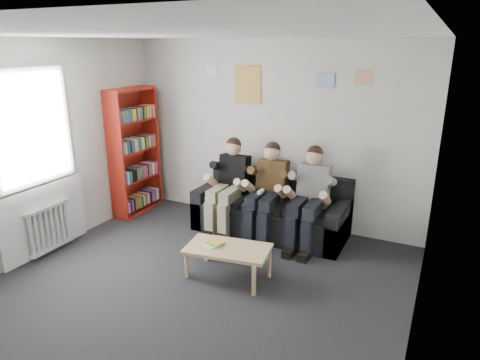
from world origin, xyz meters
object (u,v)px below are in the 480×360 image
object	(u,v)px
person_left	(228,186)
coffee_table	(228,251)
sofa	(271,212)
bookshelf	(135,152)
person_right	(309,199)
person_middle	(267,192)

from	to	relation	value
person_left	coffee_table	bearing A→B (deg)	-65.26
sofa	person_left	xyz separation A→B (m)	(-0.60, -0.20, 0.36)
bookshelf	person_right	size ratio (longest dim) A/B	1.48
bookshelf	person_right	distance (m)	2.88
person_middle	person_left	bearing A→B (deg)	176.80
person_left	person_middle	bearing A→B (deg)	-2.97
bookshelf	coffee_table	bearing A→B (deg)	-29.65
bookshelf	person_right	bearing A→B (deg)	-1.53
sofa	coffee_table	xyz separation A→B (m)	(0.04, -1.43, 0.04)
bookshelf	coffee_table	distance (m)	2.68
coffee_table	person_middle	world-z (taller)	person_middle
sofa	bookshelf	xyz separation A→B (m)	(-2.26, -0.22, 0.69)
bookshelf	person_right	xyz separation A→B (m)	(2.86, 0.02, -0.33)
person_middle	person_right	bearing A→B (deg)	-3.19
bookshelf	sofa	bearing A→B (deg)	3.64
bookshelf	person_left	xyz separation A→B (m)	(1.65, 0.02, -0.33)
coffee_table	person_left	size ratio (longest dim) A/B	0.71
coffee_table	person_middle	xyz separation A→B (m)	(-0.04, 1.23, 0.33)
person_right	coffee_table	bearing A→B (deg)	-118.05
coffee_table	person_right	world-z (taller)	person_right
person_left	person_right	bearing A→B (deg)	-2.96
person_right	person_middle	bearing A→B (deg)	176.57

